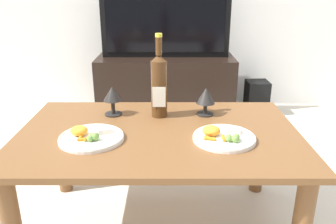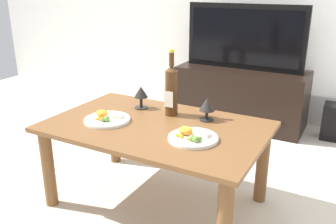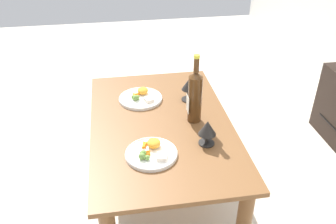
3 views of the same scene
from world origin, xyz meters
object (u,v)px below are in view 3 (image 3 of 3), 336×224
Objects in this scene: wine_bottle at (195,95)px; dinner_plate_left at (141,98)px; goblet_left at (189,86)px; dining_table at (161,136)px; goblet_right at (207,129)px; dinner_plate_right at (151,153)px.

wine_bottle reaches higher than dinner_plate_left.
goblet_left reaches higher than dinner_plate_left.
dining_table is 8.96× the size of goblet_right.
dinner_plate_left is at bearing -135.29° from wine_bottle.
dinner_plate_right is at bearing -45.40° from wine_bottle.
dinner_plate_right is at bearing -0.20° from dinner_plate_left.
dinner_plate_left reaches higher than dining_table.
dinner_plate_left is at bearing -162.68° from dining_table.
wine_bottle is 0.23m from goblet_right.
dining_table is at bearing 17.32° from dinner_plate_left.
wine_bottle is 2.90× the size of goblet_right.
goblet_right is at bearing -0.00° from goblet_left.
dinner_plate_left is (-0.27, -0.08, 0.10)m from dining_table.
goblet_left is at bearing 149.63° from dinner_plate_right.
goblet_left is 1.05× the size of goblet_right.
goblet_left is (-0.22, 0.02, -0.06)m from wine_bottle.
goblet_right reaches higher than dinner_plate_right.
dinner_plate_right is (0.04, -0.28, -0.07)m from goblet_right.
dinner_plate_right is at bearing -30.37° from goblet_left.
dinner_plate_right is at bearing -80.97° from goblet_right.
goblet_left is 0.29m from dinner_plate_left.
dinner_plate_right is (0.48, -0.28, -0.08)m from goblet_left.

